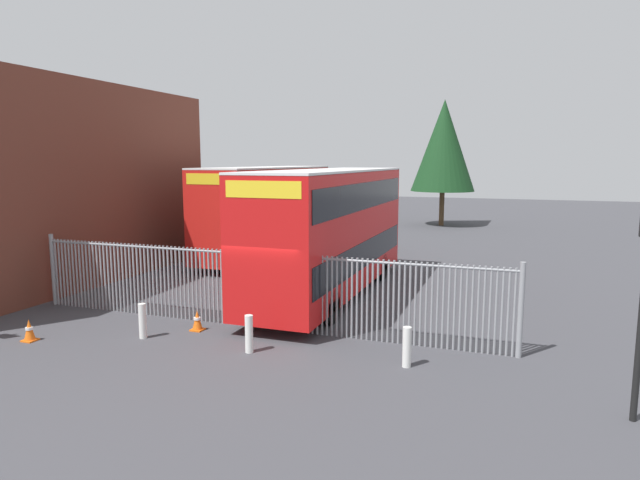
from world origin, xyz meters
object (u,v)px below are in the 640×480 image
(double_decker_bus_behind_fence_left, at_px, (268,208))
(traffic_cone_by_gate, at_px, (29,330))
(bollard_near_right, at_px, (407,347))
(traffic_cone_mid_forecourt, at_px, (197,320))
(bollard_near_left, at_px, (143,321))
(double_decker_bus_near_gate, at_px, (331,227))
(bollard_center_front, at_px, (249,334))

(double_decker_bus_behind_fence_left, height_order, traffic_cone_by_gate, double_decker_bus_behind_fence_left)
(bollard_near_right, xyz_separation_m, traffic_cone_mid_forecourt, (-6.05, 0.71, -0.19))
(double_decker_bus_behind_fence_left, relative_size, bollard_near_right, 11.38)
(double_decker_bus_behind_fence_left, relative_size, bollard_near_left, 11.38)
(double_decker_bus_near_gate, bearing_deg, bollard_center_front, -89.96)
(bollard_near_right, distance_m, traffic_cone_by_gate, 9.85)
(double_decker_bus_near_gate, relative_size, bollard_near_right, 11.38)
(double_decker_bus_behind_fence_left, distance_m, bollard_center_front, 13.93)
(double_decker_bus_behind_fence_left, distance_m, traffic_cone_mid_forecourt, 12.22)
(traffic_cone_by_gate, bearing_deg, bollard_near_right, 9.31)
(bollard_near_right, height_order, traffic_cone_mid_forecourt, bollard_near_right)
(bollard_near_right, relative_size, traffic_cone_mid_forecourt, 1.61)
(bollard_near_left, relative_size, traffic_cone_mid_forecourt, 1.61)
(double_decker_bus_near_gate, bearing_deg, traffic_cone_by_gate, -127.95)
(bollard_near_left, bearing_deg, double_decker_bus_behind_fence_left, 100.11)
(bollard_near_right, relative_size, traffic_cone_by_gate, 1.61)
(double_decker_bus_near_gate, xyz_separation_m, bollard_near_left, (-3.19, -6.28, -1.95))
(double_decker_bus_near_gate, distance_m, traffic_cone_mid_forecourt, 6.03)
(bollard_center_front, bearing_deg, double_decker_bus_near_gate, 90.04)
(double_decker_bus_behind_fence_left, height_order, bollard_near_right, double_decker_bus_behind_fence_left)
(double_decker_bus_behind_fence_left, bearing_deg, bollard_center_front, -66.73)
(bollard_near_left, distance_m, traffic_cone_mid_forecourt, 1.48)
(double_decker_bus_near_gate, distance_m, bollard_center_front, 6.59)
(bollard_near_left, height_order, traffic_cone_mid_forecourt, bollard_near_left)
(bollard_near_right, bearing_deg, bollard_center_front, -174.33)
(double_decker_bus_near_gate, height_order, bollard_near_right, double_decker_bus_near_gate)
(double_decker_bus_near_gate, height_order, double_decker_bus_behind_fence_left, same)
(bollard_near_left, distance_m, bollard_center_front, 3.19)
(bollard_center_front, distance_m, traffic_cone_mid_forecourt, 2.45)
(bollard_center_front, xyz_separation_m, traffic_cone_mid_forecourt, (-2.19, 1.09, -0.19))
(double_decker_bus_behind_fence_left, distance_m, traffic_cone_by_gate, 14.05)
(traffic_cone_by_gate, bearing_deg, traffic_cone_mid_forecourt, 32.09)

